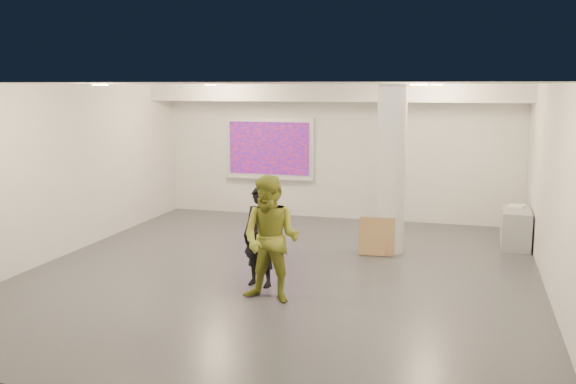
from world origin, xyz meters
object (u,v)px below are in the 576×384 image
(woman, at_px, (260,237))
(man, at_px, (271,239))
(projection_screen, at_px, (269,149))
(column, at_px, (391,169))
(credenza, at_px, (516,227))

(woman, xyz_separation_m, man, (0.36, -0.61, 0.13))
(projection_screen, bearing_deg, woman, -73.93)
(column, bearing_deg, man, -111.61)
(woman, bearing_deg, projection_screen, 116.63)
(column, distance_m, projection_screen, 4.08)
(credenza, distance_m, man, 5.48)
(projection_screen, bearing_deg, column, -40.56)
(projection_screen, height_order, man, projection_screen)
(column, distance_m, woman, 3.09)
(projection_screen, relative_size, credenza, 1.74)
(projection_screen, height_order, woman, projection_screen)
(credenza, distance_m, woman, 5.27)
(man, bearing_deg, column, 75.44)
(woman, relative_size, man, 0.85)
(credenza, height_order, woman, woman)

